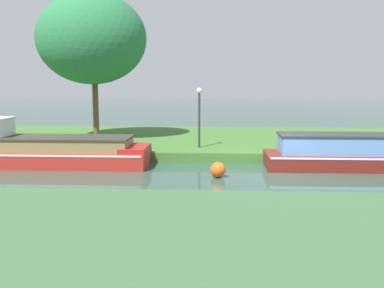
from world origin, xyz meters
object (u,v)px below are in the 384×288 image
Objects in this scene: lamp_post at (199,110)px; mooring_post_near at (71,142)px; maroon_barge at (343,154)px; channel_buoy at (218,170)px; willow_tree_left at (91,39)px; red_narrowboat at (45,151)px.

mooring_post_near is (-5.53, -0.84, -1.35)m from lamp_post.
channel_buoy is (-4.81, -1.84, -0.30)m from maroon_barge.
channel_buoy is (6.28, -6.86, -5.11)m from willow_tree_left.
maroon_barge is 11.69m from red_narrowboat.
maroon_barge is 2.34× the size of lamp_post.
red_narrowboat is 6.68m from lamp_post.
lamp_post is (5.46, -2.66, -3.30)m from willow_tree_left.
channel_buoy is at bearing -159.11° from maroon_barge.
red_narrowboat is 6.98m from willow_tree_left.
maroon_barge reaches higher than channel_buoy.
lamp_post is at bearing 21.28° from red_narrowboat.
mooring_post_near is at bearing -91.20° from willow_tree_left.
maroon_barge is at bearing 20.89° from channel_buoy.
red_narrowboat is 1.61m from mooring_post_near.
maroon_barge is 11.42× the size of channel_buoy.
mooring_post_near is at bearing 70.75° from red_narrowboat.
red_narrowboat is 7.13m from channel_buoy.
willow_tree_left is 6.91m from lamp_post.
red_narrowboat is 15.57× the size of channel_buoy.
maroon_barge reaches higher than mooring_post_near.
willow_tree_left reaches higher than channel_buoy.
mooring_post_near is 1.21× the size of channel_buoy.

